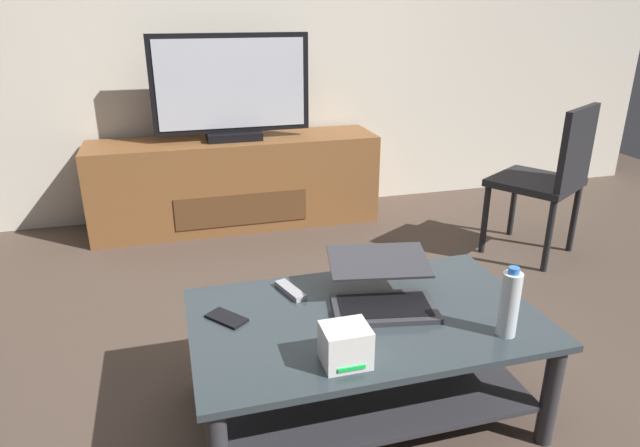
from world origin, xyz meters
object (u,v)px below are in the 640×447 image
Objects in this scene: media_cabinet at (236,182)px; cell_phone at (227,318)px; dining_chair at (551,174)px; router_box at (345,345)px; laptop at (382,288)px; water_bottle_near at (509,303)px; coffee_table at (364,346)px; tv_remote at (290,290)px; television at (232,90)px.

media_cabinet reaches higher than cell_phone.
dining_chair is 2.05m from router_box.
dining_chair reaches higher than router_box.
laptop is 0.43m from water_bottle_near.
laptop is at bearing 38.65° from coffee_table.
media_cabinet is at bearing 71.22° from tv_remote.
media_cabinet reaches higher than tv_remote.
cell_phone is (-0.28, -1.90, -0.49)m from television.
television reaches higher than laptop.
television is 7.11× the size of router_box.
water_bottle_near is at bearing -43.85° from laptop.
tv_remote is (-0.21, 0.22, 0.13)m from coffee_table.
cell_phone is at bearing 176.44° from laptop.
coffee_table is 1.80m from dining_chair.
dining_chair is at bearing 34.45° from coffee_table.
router_box is at bearing -122.29° from coffee_table.
cell_phone is at bearing 167.66° from coffee_table.
cell_phone is (-0.46, 0.10, 0.13)m from coffee_table.
coffee_table is at bearing -141.35° from laptop.
water_bottle_near reaches higher than coffee_table.
dining_chair reaches higher than tv_remote.
media_cabinet is 4.49× the size of laptop.
cell_phone is at bearing -171.05° from tv_remote.
router_box is at bearing -89.37° from television.
dining_chair is at bearing -13.72° from cell_phone.
water_bottle_near is (0.54, 0.01, 0.05)m from router_box.
television reaches higher than cell_phone.
laptop is at bearing -42.51° from cell_phone.
router_box is (0.02, -2.26, 0.17)m from media_cabinet.
laptop is at bearing -82.35° from television.
dining_chair is 6.36× the size of cell_phone.
router_box is 0.55m from water_bottle_near.
water_bottle_near is at bearing -75.68° from television.
tv_remote is at bearing 143.01° from water_bottle_near.
cell_phone is (-0.85, 0.33, -0.11)m from water_bottle_near.
media_cabinet is at bearing 42.62° from cell_phone.
tv_remote is at bearing 97.46° from router_box.
tv_remote is at bearing -12.36° from cell_phone.
television reaches higher than water_bottle_near.
television is at bearing 95.03° from coffee_table.
cell_phone is at bearing -98.43° from media_cabinet.
media_cabinet is at bearing 97.56° from laptop.
television is 1.10× the size of dining_chair.
dining_chair is 5.57× the size of tv_remote.
dining_chair is 3.76× the size of water_bottle_near.
television is 1.84m from tv_remote.
dining_chair reaches higher than laptop.
tv_remote is (-0.04, -1.77, -0.49)m from television.
router_box is 0.47m from tv_remote.
water_bottle_near reaches higher than router_box.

